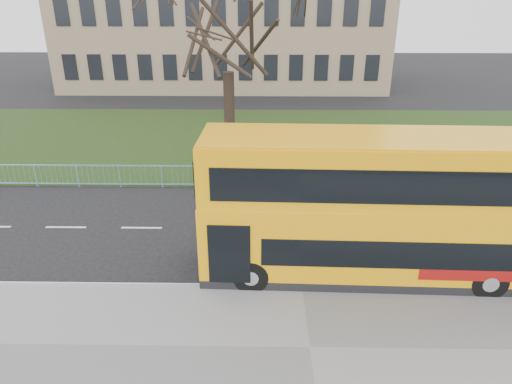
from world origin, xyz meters
TOP-DOWN VIEW (x-y plane):
  - ground at (0.00, 0.00)m, footprint 120.00×120.00m
  - kerb at (0.00, -1.55)m, footprint 80.00×0.20m
  - grass_verge at (0.00, 14.30)m, footprint 80.00×15.40m
  - guard_railing at (0.00, 6.60)m, footprint 40.00×0.12m
  - bare_tree at (-3.00, 10.00)m, footprint 7.96×7.96m
  - civic_building at (-5.00, 35.00)m, footprint 30.00×15.00m
  - yellow_bus at (2.38, -0.51)m, footprint 11.09×2.96m

SIDE VIEW (x-z plane):
  - ground at x=0.00m, z-range 0.00..0.00m
  - grass_verge at x=0.00m, z-range 0.00..0.08m
  - kerb at x=0.00m, z-range 0.00..0.14m
  - guard_railing at x=0.00m, z-range 0.00..1.10m
  - yellow_bus at x=2.38m, z-range 0.17..4.78m
  - bare_tree at x=-3.00m, z-range 0.08..11.45m
  - civic_building at x=-5.00m, z-range 0.00..14.00m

